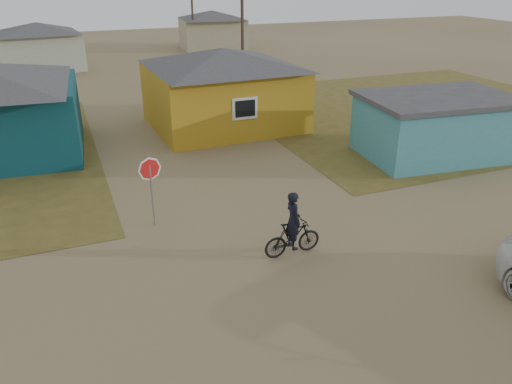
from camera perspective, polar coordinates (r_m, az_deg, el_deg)
ground at (r=13.26m, az=5.53°, el=-10.02°), size 120.00×120.00×0.00m
grass_ne at (r=30.62m, az=18.15°, el=9.04°), size 20.00×18.00×0.00m
house_yellow at (r=25.46m, az=-3.74°, el=11.90°), size 7.72×6.76×3.90m
shed_turquoise at (r=22.70m, az=19.89°, el=7.15°), size 6.71×4.93×2.60m
house_pale_west at (r=44.01m, az=-23.51°, el=15.10°), size 7.04×6.15×3.60m
house_beige_east at (r=52.23m, az=-5.00°, el=18.07°), size 6.95×6.05×3.60m
utility_pole_near at (r=33.91m, az=-1.58°, el=18.69°), size 1.40×0.20×8.00m
utility_pole_far at (r=49.43m, az=-7.32°, el=20.29°), size 1.40×0.20×8.00m
stop_sign at (r=15.44m, az=-11.99°, el=1.84°), size 0.74×0.15×2.29m
cyclist at (r=13.98m, az=4.22°, el=-4.63°), size 1.72×0.62×1.93m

